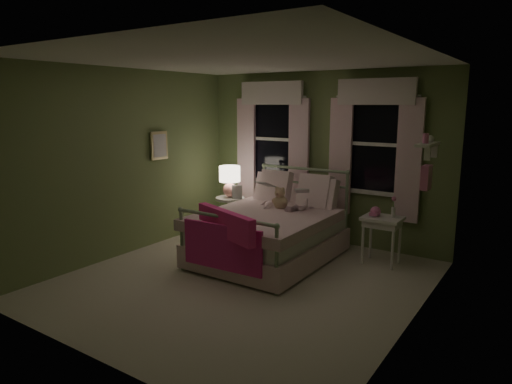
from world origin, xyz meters
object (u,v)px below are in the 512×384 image
Objects in this scene: bed at (270,232)px; child_right at (303,193)px; nightstand_left at (230,211)px; teddy_bear at (280,200)px; child_left at (269,187)px; table_lamp at (230,178)px; nightstand_right at (382,224)px.

child_right is at bearing 56.40° from bed.
nightstand_left is (-1.09, 0.54, 0.03)m from bed.
nightstand_left is (-1.37, 0.12, -0.48)m from child_right.
child_right is 2.02× the size of teddy_bear.
child_left is 1.43× the size of table_lamp.
child_right is 1.02× the size of nightstand_right.
child_left is at bearing -8.15° from nightstand_left.
nightstand_left is at bearing 13.17° from child_right.
nightstand_left is at bearing 165.89° from teddy_bear.
nightstand_left is at bearing 116.57° from table_lamp.
bed is at bearing 102.49° from child_left.
bed is at bearing -90.00° from teddy_bear.
child_right is 1.00× the size of nightstand_left.
child_left is 1.68m from nightstand_right.
nightstand_left is (-1.09, 0.27, -0.37)m from teddy_bear.
teddy_bear is 1.19m from nightstand_left.
child_right reaches higher than table_lamp.
bed reaches higher than table_lamp.
child_right is 1.32× the size of table_lamp.
nightstand_right is (2.44, 0.10, 0.13)m from nightstand_left.
nightstand_right is at bearing -150.32° from child_right.
child_right reaches higher than teddy_bear.
teddy_bear reaches higher than nightstand_right.
child_right is 1.38m from table_lamp.
bed is 0.74m from child_left.
nightstand_left is at bearing -29.26° from child_left.
teddy_bear is at bearing 129.39° from child_left.
child_right reaches higher than nightstand_right.
nightstand_right is (1.07, 0.22, -0.35)m from child_right.
child_left reaches higher than table_lamp.
table_lamp is 0.77× the size of nightstand_right.
child_left is 1.10× the size of nightstand_right.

